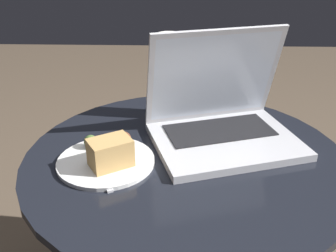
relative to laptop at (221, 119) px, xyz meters
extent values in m
cylinder|color=black|center=(-0.08, -0.08, -0.33)|extent=(0.09, 0.09, 0.52)
cylinder|color=black|center=(-0.08, -0.08, -0.06)|extent=(0.73, 0.73, 0.02)
cube|color=silver|center=(0.01, -0.03, -0.04)|extent=(0.39, 0.34, 0.02)
cube|color=black|center=(0.00, 0.01, -0.03)|extent=(0.28, 0.19, 0.00)
cube|color=silver|center=(-0.02, 0.06, 0.09)|extent=(0.34, 0.17, 0.25)
cube|color=silver|center=(-0.02, 0.05, 0.09)|extent=(0.31, 0.15, 0.22)
cylinder|color=#C6701E|center=(-0.13, 0.13, 0.04)|extent=(0.06, 0.06, 0.20)
cylinder|color=white|center=(-0.13, 0.13, 0.16)|extent=(0.06, 0.06, 0.03)
cylinder|color=white|center=(-0.26, -0.12, -0.05)|extent=(0.21, 0.21, 0.01)
cube|color=tan|center=(-0.24, -0.14, -0.01)|extent=(0.10, 0.10, 0.06)
sphere|color=brown|center=(-0.23, -0.06, -0.03)|extent=(0.04, 0.04, 0.04)
sphere|color=#4C6B33|center=(-0.30, -0.07, -0.03)|extent=(0.03, 0.03, 0.03)
cube|color=silver|center=(-0.26, -0.18, -0.05)|extent=(0.06, 0.11, 0.00)
cube|color=silver|center=(-0.29, -0.11, -0.05)|extent=(0.04, 0.05, 0.00)
camera|label=1|loc=(-0.10, -0.85, 0.40)|focal=42.00mm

